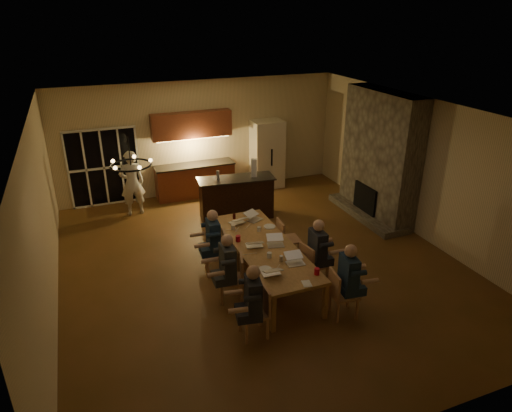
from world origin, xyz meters
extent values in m
plane|color=brown|center=(0.00, 0.00, 0.00)|extent=(9.00, 9.00, 0.00)
cube|color=beige|center=(0.00, 4.52, 1.60)|extent=(8.00, 0.04, 3.20)
cube|color=beige|center=(-4.02, 0.00, 1.60)|extent=(0.04, 9.00, 3.20)
cube|color=beige|center=(4.02, 0.00, 1.60)|extent=(0.04, 9.00, 3.20)
cube|color=white|center=(0.00, 0.00, 3.22)|extent=(8.00, 9.00, 0.04)
cube|color=black|center=(-2.70, 4.47, 1.05)|extent=(1.86, 0.08, 2.10)
cube|color=#716958|center=(3.70, 1.20, 1.60)|extent=(0.58, 2.50, 3.20)
cube|color=beige|center=(1.90, 4.15, 1.00)|extent=(0.90, 0.68, 2.00)
cube|color=#BB854B|center=(-0.14, -0.58, 0.38)|extent=(1.10, 3.25, 0.75)
cube|color=black|center=(0.30, 2.35, 0.54)|extent=(1.98, 0.89, 1.08)
imported|color=silver|center=(-2.11, 3.56, 0.86)|extent=(0.65, 0.45, 1.71)
torus|color=black|center=(-2.50, -0.81, 2.75)|extent=(0.64, 0.64, 0.03)
cylinder|color=silver|center=(-0.24, -1.05, 0.80)|extent=(0.09, 0.09, 0.10)
cylinder|color=silver|center=(-0.02, 0.01, 0.80)|extent=(0.08, 0.08, 0.10)
cylinder|color=silver|center=(-0.49, 0.29, 0.80)|extent=(0.08, 0.08, 0.10)
cylinder|color=red|center=(0.30, -1.89, 0.81)|extent=(0.09, 0.09, 0.12)
cylinder|color=red|center=(-0.56, -0.24, 0.81)|extent=(0.10, 0.10, 0.12)
cylinder|color=#B2B2B7|center=(-0.10, -1.26, 0.81)|extent=(0.07, 0.07, 0.12)
cylinder|color=#3F0F0C|center=(-0.30, 0.78, 0.81)|extent=(0.06, 0.06, 0.12)
cylinder|color=silver|center=(0.19, -1.17, 0.76)|extent=(0.26, 0.26, 0.02)
cylinder|color=silver|center=(-0.48, -1.42, 0.76)|extent=(0.24, 0.24, 0.02)
cylinder|color=silver|center=(0.26, 0.12, 0.76)|extent=(0.25, 0.25, 0.02)
cube|color=white|center=(0.00, -2.09, 0.76)|extent=(0.18, 0.23, 0.01)
cylinder|color=#99999E|center=(-0.16, 2.39, 1.20)|extent=(0.08, 0.08, 0.24)
cube|color=silver|center=(0.77, 2.31, 1.30)|extent=(0.19, 0.19, 0.45)
camera|label=1|loc=(-3.16, -7.78, 5.01)|focal=32.00mm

